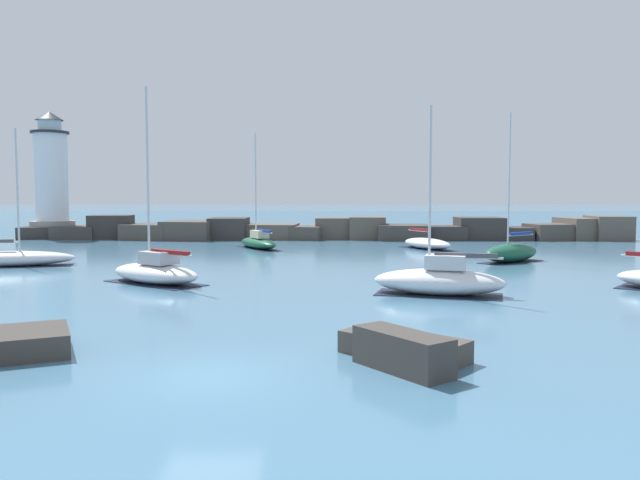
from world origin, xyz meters
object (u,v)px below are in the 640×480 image
sailboat_moored_4 (9,258)px  sailboat_moored_1 (439,280)px  sailboat_moored_0 (511,252)px  sailboat_moored_2 (156,271)px  lighthouse (51,184)px  sailboat_moored_3 (258,242)px  sailboat_moored_5 (427,243)px

sailboat_moored_4 → sailboat_moored_1: bearing=-23.2°
sailboat_moored_0 → sailboat_moored_1: size_ratio=1.17×
sailboat_moored_2 → sailboat_moored_4: (-11.45, 7.46, -0.11)m
sailboat_moored_1 → lighthouse: bearing=132.7°
sailboat_moored_3 → sailboat_moored_4: 19.66m
sailboat_moored_4 → sailboat_moored_0: bearing=5.6°
sailboat_moored_4 → sailboat_moored_2: bearing=-33.1°
lighthouse → sailboat_moored_1: 51.19m
sailboat_moored_1 → sailboat_moored_2: size_ratio=0.85×
sailboat_moored_5 → sailboat_moored_1: bearing=-97.4°
lighthouse → sailboat_moored_2: lighthouse is taller
sailboat_moored_3 → sailboat_moored_1: bearing=-65.6°
sailboat_moored_4 → sailboat_moored_5: (28.49, 13.47, -0.02)m
sailboat_moored_2 → sailboat_moored_5: bearing=50.9°
lighthouse → sailboat_moored_2: (20.63, -34.05, -5.11)m
lighthouse → sailboat_moored_2: size_ratio=1.33×
sailboat_moored_5 → lighthouse: bearing=160.8°
lighthouse → sailboat_moored_1: size_ratio=1.56×
sailboat_moored_1 → sailboat_moored_4: size_ratio=0.98×
lighthouse → sailboat_moored_5: (37.67, -13.11, -5.23)m
sailboat_moored_0 → sailboat_moored_2: (-21.14, -10.64, -0.05)m
sailboat_moored_0 → sailboat_moored_5: bearing=111.7°
lighthouse → sailboat_moored_2: 40.14m
sailboat_moored_0 → sailboat_moored_3: size_ratio=1.02×
lighthouse → sailboat_moored_5: size_ratio=1.47×
sailboat_moored_1 → sailboat_moored_5: 24.54m
sailboat_moored_0 → sailboat_moored_3: (-18.34, 10.38, -0.08)m
sailboat_moored_2 → sailboat_moored_5: (17.04, 20.93, -0.12)m
sailboat_moored_4 → sailboat_moored_5: bearing=25.3°
sailboat_moored_2 → sailboat_moored_3: 21.20m
sailboat_moored_0 → sailboat_moored_4: bearing=-174.4°
lighthouse → sailboat_moored_5: bearing=-19.2°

